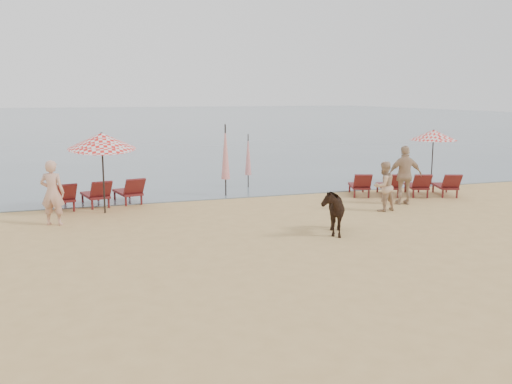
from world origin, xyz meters
TOP-DOWN VIEW (x-y plane):
  - ground at (0.00, 0.00)m, footprint 120.00×120.00m
  - sea at (0.00, 80.00)m, footprint 160.00×140.00m
  - lounger_cluster_left at (-3.68, 10.04)m, footprint 3.08×2.19m
  - lounger_cluster_right at (6.74, 8.53)m, footprint 3.99×2.71m
  - umbrella_open_left_b at (-3.53, 8.95)m, footprint 2.00×2.04m
  - umbrella_open_right at (9.22, 10.35)m, footprint 1.81×1.81m
  - umbrella_closed_left at (2.08, 12.02)m, footprint 0.25×0.25m
  - umbrella_closed_right at (0.76, 10.54)m, footprint 0.31×0.31m
  - cow at (1.86, 4.39)m, footprint 1.13×1.60m
  - beachgoer_left at (-4.98, 7.77)m, footprint 0.77×0.64m
  - beachgoer_right_a at (4.69, 6.50)m, footprint 0.85×0.72m
  - beachgoer_right_b at (5.90, 7.22)m, footprint 1.21×0.73m

SIDE VIEW (x-z plane):
  - ground at x=0.00m, z-range 0.00..0.00m
  - sea at x=0.00m, z-range -0.03..0.03m
  - lounger_cluster_right at x=6.74m, z-range 0.11..0.70m
  - lounger_cluster_left at x=-3.68m, z-range 0.12..0.74m
  - cow at x=1.86m, z-range 0.00..1.23m
  - beachgoer_right_a at x=4.69m, z-range 0.00..1.54m
  - beachgoer_left at x=-4.98m, z-range 0.00..1.81m
  - beachgoer_right_b at x=5.90m, z-range 0.00..1.93m
  - umbrella_closed_left at x=2.08m, z-range 0.24..2.31m
  - umbrella_closed_right at x=0.76m, z-range 0.29..2.84m
  - umbrella_open_right at x=9.22m, z-range 0.88..3.09m
  - umbrella_open_left_b at x=-3.53m, z-range 0.93..3.48m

